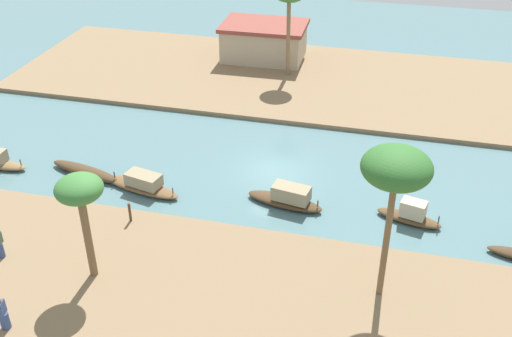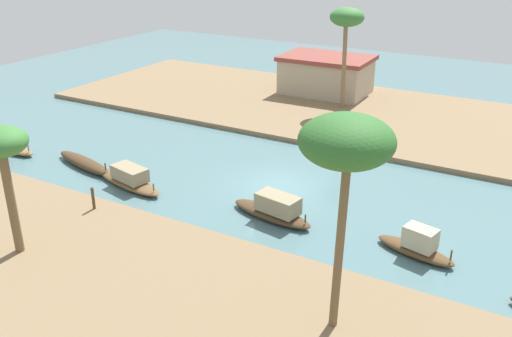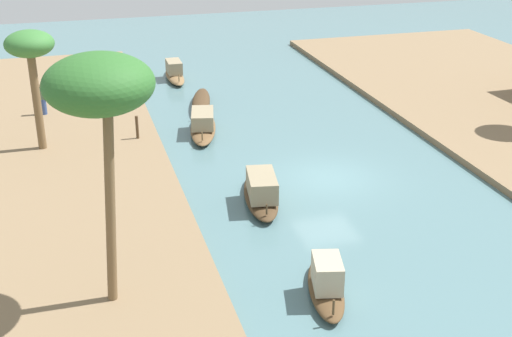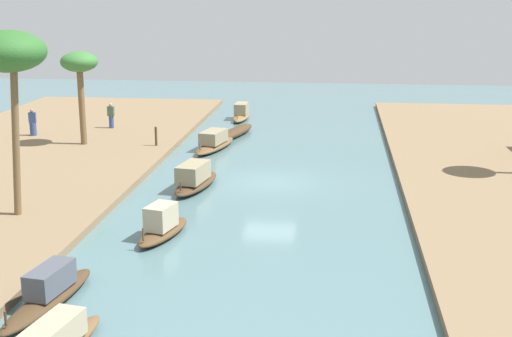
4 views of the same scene
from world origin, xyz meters
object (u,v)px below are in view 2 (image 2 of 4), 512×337
(sampan_upstream_small, at_px, (417,245))
(palm_tree_left_far, at_px, (346,145))
(palm_tree_left_near, at_px, (1,148))
(sampan_with_red_awning, at_px, (274,210))
(sampan_near_left_bank, at_px, (129,179))
(riverside_building, at_px, (326,74))
(mooring_post, at_px, (93,198))
(palm_tree_right_tall, at_px, (347,20))
(sampan_downstream_large, at_px, (84,163))
(sampan_open_hull, at_px, (9,145))

(sampan_upstream_small, relative_size, palm_tree_left_far, 0.49)
(palm_tree_left_near, bearing_deg, sampan_with_red_awning, 47.07)
(sampan_upstream_small, height_order, sampan_with_red_awning, sampan_upstream_small)
(sampan_upstream_small, relative_size, sampan_with_red_awning, 0.80)
(palm_tree_left_far, bearing_deg, sampan_near_left_bank, 158.68)
(sampan_near_left_bank, xyz_separation_m, sampan_with_red_awning, (8.27, 0.54, 0.07))
(sampan_with_red_awning, bearing_deg, riverside_building, 116.51)
(mooring_post, height_order, riverside_building, riverside_building)
(palm_tree_left_near, relative_size, palm_tree_left_far, 0.73)
(palm_tree_left_far, height_order, palm_tree_right_tall, palm_tree_left_far)
(mooring_post, distance_m, palm_tree_left_near, 5.78)
(mooring_post, distance_m, palm_tree_right_tall, 22.13)
(sampan_with_red_awning, xyz_separation_m, palm_tree_right_tall, (-3.52, 17.21, 6.09))
(palm_tree_right_tall, bearing_deg, palm_tree_left_far, -68.84)
(sampan_upstream_small, bearing_deg, palm_tree_left_near, -136.39)
(palm_tree_left_near, bearing_deg, sampan_downstream_large, 119.86)
(sampan_with_red_awning, xyz_separation_m, riverside_building, (-6.18, 20.42, 1.32))
(mooring_post, bearing_deg, sampan_downstream_large, 139.62)
(sampan_with_red_awning, distance_m, riverside_building, 21.37)
(sampan_downstream_large, relative_size, palm_tree_left_near, 0.95)
(sampan_near_left_bank, bearing_deg, sampan_open_hull, -169.00)
(mooring_post, bearing_deg, riverside_building, 86.80)
(palm_tree_left_near, bearing_deg, riverside_building, 87.41)
(palm_tree_left_near, bearing_deg, mooring_post, 90.90)
(sampan_open_hull, distance_m, sampan_with_red_awning, 17.92)
(sampan_upstream_small, xyz_separation_m, sampan_downstream_large, (-18.75, 0.06, -0.20))
(sampan_near_left_bank, distance_m, riverside_building, 21.11)
(palm_tree_left_near, xyz_separation_m, palm_tree_left_far, (12.89, 2.14, 1.83))
(sampan_near_left_bank, distance_m, palm_tree_right_tall, 19.38)
(sampan_near_left_bank, relative_size, palm_tree_left_far, 0.70)
(palm_tree_right_tall, bearing_deg, sampan_open_hull, -129.43)
(sampan_open_hull, relative_size, mooring_post, 3.70)
(sampan_near_left_bank, bearing_deg, mooring_post, -64.73)
(sampan_with_red_awning, distance_m, palm_tree_left_far, 10.08)
(sampan_downstream_large, bearing_deg, sampan_upstream_small, 13.50)
(sampan_with_red_awning, height_order, palm_tree_right_tall, palm_tree_right_tall)
(riverside_building, bearing_deg, mooring_post, -94.46)
(sampan_upstream_small, distance_m, palm_tree_right_tall, 20.79)
(sampan_near_left_bank, xyz_separation_m, sampan_upstream_small, (14.85, 0.64, 0.04))
(palm_tree_right_tall, height_order, riverside_building, palm_tree_right_tall)
(mooring_post, xyz_separation_m, palm_tree_left_far, (12.96, -2.11, 5.76))
(palm_tree_left_far, xyz_separation_m, palm_tree_right_tall, (-8.94, 23.10, -0.03))
(riverside_building, bearing_deg, sampan_downstream_large, -107.74)
(sampan_open_hull, distance_m, palm_tree_left_far, 24.78)
(sampan_upstream_small, xyz_separation_m, palm_tree_right_tall, (-10.10, 17.11, 6.11))
(sampan_with_red_awning, height_order, palm_tree_left_near, palm_tree_left_near)
(sampan_near_left_bank, bearing_deg, palm_tree_left_near, -71.43)
(sampan_open_hull, bearing_deg, sampan_near_left_bank, -0.46)
(sampan_near_left_bank, height_order, sampan_with_red_awning, sampan_with_red_awning)
(sampan_downstream_large, relative_size, riverside_building, 0.72)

